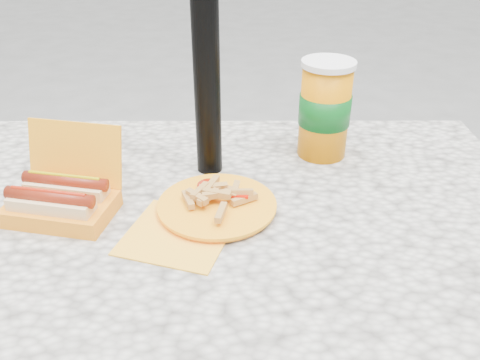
{
  "coord_description": "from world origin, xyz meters",
  "views": [
    {
      "loc": [
        0.06,
        -0.74,
        1.25
      ],
      "look_at": [
        0.06,
        0.03,
        0.8
      ],
      "focal_mm": 38.0,
      "sensor_mm": 36.0,
      "label": 1
    }
  ],
  "objects": [
    {
      "name": "picnic_table",
      "position": [
        0.0,
        0.0,
        0.64
      ],
      "size": [
        1.2,
        0.8,
        0.75
      ],
      "color": "beige",
      "rests_on": "ground"
    },
    {
      "name": "hotdog_box",
      "position": [
        -0.25,
        -0.0,
        0.78
      ],
      "size": [
        0.2,
        0.18,
        0.14
      ],
      "rotation": [
        0.0,
        0.0,
        -0.2
      ],
      "color": "#FF9E15",
      "rests_on": "picnic_table"
    },
    {
      "name": "fries_plate",
      "position": [
        0.01,
        0.01,
        0.76
      ],
      "size": [
        0.27,
        0.28,
        0.04
      ],
      "rotation": [
        0.0,
        0.0,
        -0.42
      ],
      "color": "#FFAF29",
      "rests_on": "picnic_table"
    },
    {
      "name": "soda_cup",
      "position": [
        0.23,
        0.23,
        0.85
      ],
      "size": [
        0.11,
        0.11,
        0.2
      ],
      "rotation": [
        0.0,
        0.0,
        -0.33
      ],
      "color": "orange",
      "rests_on": "picnic_table"
    }
  ]
}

